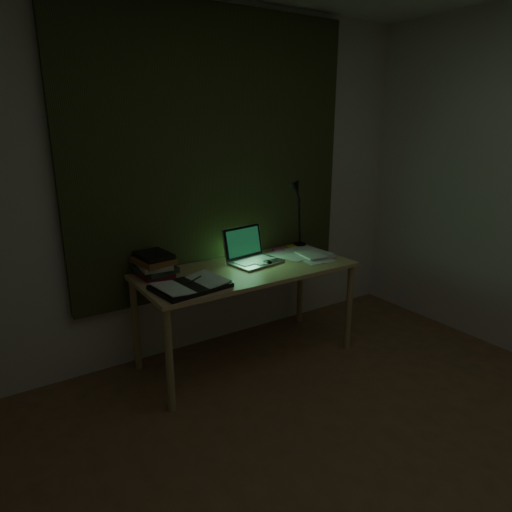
{
  "coord_description": "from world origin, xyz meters",
  "views": [
    {
      "loc": [
        -1.6,
        -1.0,
        1.7
      ],
      "look_at": [
        0.02,
        1.46,
        0.82
      ],
      "focal_mm": 32.0,
      "sensor_mm": 36.0,
      "label": 1
    }
  ],
  "objects_px": {
    "open_textbook": "(190,285)",
    "book_stack": "(155,264)",
    "desk_lamp": "(301,213)",
    "desk": "(247,314)",
    "laptop": "(256,247)",
    "loose_papers": "(304,256)"
  },
  "relations": [
    {
      "from": "open_textbook",
      "to": "book_stack",
      "type": "distance_m",
      "value": 0.35
    },
    {
      "from": "desk",
      "to": "laptop",
      "type": "relative_size",
      "value": 3.83
    },
    {
      "from": "desk_lamp",
      "to": "open_textbook",
      "type": "bearing_deg",
      "value": -172.12
    },
    {
      "from": "laptop",
      "to": "desk_lamp",
      "type": "xyz_separation_m",
      "value": [
        0.57,
        0.21,
        0.15
      ]
    },
    {
      "from": "desk",
      "to": "desk_lamp",
      "type": "relative_size",
      "value": 2.77
    },
    {
      "from": "loose_papers",
      "to": "open_textbook",
      "type": "bearing_deg",
      "value": -172.31
    },
    {
      "from": "open_textbook",
      "to": "desk_lamp",
      "type": "xyz_separation_m",
      "value": [
        1.19,
        0.41,
        0.26
      ]
    },
    {
      "from": "desk",
      "to": "laptop",
      "type": "distance_m",
      "value": 0.5
    },
    {
      "from": "laptop",
      "to": "loose_papers",
      "type": "relative_size",
      "value": 1.02
    },
    {
      "from": "loose_papers",
      "to": "desk_lamp",
      "type": "distance_m",
      "value": 0.42
    },
    {
      "from": "laptop",
      "to": "book_stack",
      "type": "distance_m",
      "value": 0.73
    },
    {
      "from": "desk",
      "to": "open_textbook",
      "type": "distance_m",
      "value": 0.64
    },
    {
      "from": "open_textbook",
      "to": "desk_lamp",
      "type": "height_order",
      "value": "desk_lamp"
    },
    {
      "from": "laptop",
      "to": "desk_lamp",
      "type": "bearing_deg",
      "value": 11.09
    },
    {
      "from": "open_textbook",
      "to": "laptop",
      "type": "bearing_deg",
      "value": 10.99
    },
    {
      "from": "open_textbook",
      "to": "loose_papers",
      "type": "distance_m",
      "value": 1.02
    },
    {
      "from": "open_textbook",
      "to": "book_stack",
      "type": "xyz_separation_m",
      "value": [
        -0.1,
        0.33,
        0.07
      ]
    },
    {
      "from": "desk_lamp",
      "to": "loose_papers",
      "type": "bearing_deg",
      "value": -134.11
    },
    {
      "from": "book_stack",
      "to": "desk_lamp",
      "type": "bearing_deg",
      "value": 3.53
    },
    {
      "from": "open_textbook",
      "to": "loose_papers",
      "type": "xyz_separation_m",
      "value": [
        1.01,
        0.14,
        -0.01
      ]
    },
    {
      "from": "open_textbook",
      "to": "desk_lamp",
      "type": "bearing_deg",
      "value": 12.01
    },
    {
      "from": "open_textbook",
      "to": "desk",
      "type": "bearing_deg",
      "value": 8.89
    }
  ]
}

